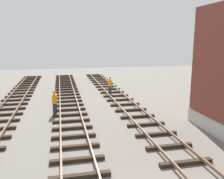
% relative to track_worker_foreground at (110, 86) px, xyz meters
% --- Properties ---
extents(track_worker_foreground, '(0.40, 0.40, 1.87)m').
position_rel_track_worker_foreground_xyz_m(track_worker_foreground, '(0.00, 0.00, 0.00)').
color(track_worker_foreground, '#262D4C').
rests_on(track_worker_foreground, ground).
extents(track_worker_distant, '(0.40, 0.40, 1.87)m').
position_rel_track_worker_foreground_xyz_m(track_worker_distant, '(-5.44, -5.79, 0.00)').
color(track_worker_distant, '#262D4C').
rests_on(track_worker_distant, ground).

